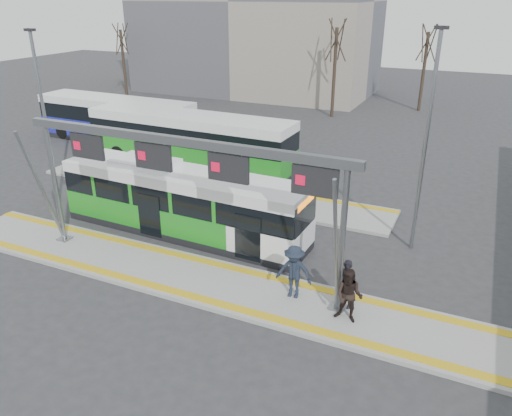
{
  "coord_description": "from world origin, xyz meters",
  "views": [
    {
      "loc": [
        8.88,
        -13.52,
        9.87
      ],
      "look_at": [
        1.26,
        3.0,
        1.95
      ],
      "focal_mm": 35.0,
      "sensor_mm": 36.0,
      "label": 1
    }
  ],
  "objects_px": {
    "hero_bus": "(183,202)",
    "passenger_a": "(346,284)",
    "passenger_c": "(294,272)",
    "gantry": "(181,167)",
    "passenger_b": "(349,296)"
  },
  "relations": [
    {
      "from": "hero_bus",
      "to": "passenger_a",
      "type": "bearing_deg",
      "value": -17.35
    },
    {
      "from": "hero_bus",
      "to": "passenger_c",
      "type": "height_order",
      "value": "hero_bus"
    },
    {
      "from": "gantry",
      "to": "passenger_c",
      "type": "relative_size",
      "value": 6.7
    },
    {
      "from": "gantry",
      "to": "passenger_c",
      "type": "distance_m",
      "value": 5.32
    },
    {
      "from": "hero_bus",
      "to": "passenger_a",
      "type": "distance_m",
      "value": 8.6
    },
    {
      "from": "passenger_b",
      "to": "hero_bus",
      "type": "bearing_deg",
      "value": 159.3
    },
    {
      "from": "gantry",
      "to": "hero_bus",
      "type": "relative_size",
      "value": 1.14
    },
    {
      "from": "passenger_b",
      "to": "passenger_c",
      "type": "height_order",
      "value": "passenger_c"
    },
    {
      "from": "gantry",
      "to": "hero_bus",
      "type": "distance_m",
      "value": 4.67
    },
    {
      "from": "gantry",
      "to": "passenger_a",
      "type": "relative_size",
      "value": 7.52
    },
    {
      "from": "gantry",
      "to": "hero_bus",
      "type": "height_order",
      "value": "gantry"
    },
    {
      "from": "passenger_a",
      "to": "passenger_b",
      "type": "distance_m",
      "value": 0.77
    },
    {
      "from": "passenger_c",
      "to": "passenger_b",
      "type": "bearing_deg",
      "value": -19.07
    },
    {
      "from": "gantry",
      "to": "hero_bus",
      "type": "bearing_deg",
      "value": 123.92
    },
    {
      "from": "passenger_c",
      "to": "passenger_a",
      "type": "bearing_deg",
      "value": 1.09
    }
  ]
}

